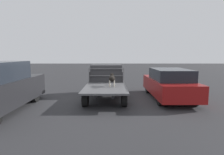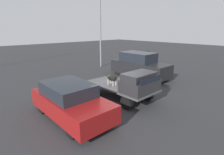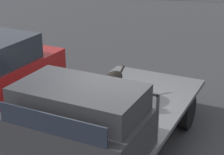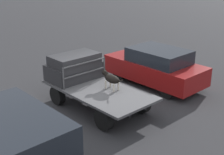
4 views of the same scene
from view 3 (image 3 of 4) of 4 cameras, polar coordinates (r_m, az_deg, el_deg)
ground_plane at (r=6.92m, az=1.08°, el=-10.61°), size 80.00×80.00×0.00m
flatbed_truck at (r=6.63m, az=1.11°, el=-6.50°), size 4.12×2.03×0.75m
truck_cab at (r=5.26m, az=-5.24°, el=-6.67°), size 1.22×1.91×0.97m
truck_headboard at (r=5.74m, az=-1.88°, el=-3.23°), size 0.04×1.91×0.80m
dog at (r=6.77m, az=-0.20°, el=-0.54°), size 1.04×0.30×0.64m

